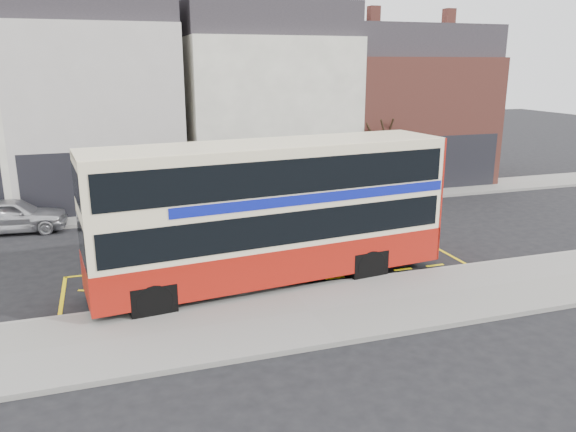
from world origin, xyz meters
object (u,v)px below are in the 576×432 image
object	(u,v)px
car_silver	(12,215)
car_white	(339,194)
street_tree_right	(377,128)
car_grey	(241,201)
double_decker_bus	(272,211)
bus_stop_post	(138,256)

from	to	relation	value
car_silver	car_white	distance (m)	15.22
street_tree_right	car_white	bearing A→B (deg)	-143.69
car_silver	car_grey	world-z (taller)	car_silver
double_decker_bus	car_grey	xyz separation A→B (m)	(1.02, 8.72, -1.77)
bus_stop_post	street_tree_right	bearing A→B (deg)	34.31
car_grey	car_white	bearing A→B (deg)	-86.92
car_silver	car_grey	distance (m)	10.15
car_silver	car_white	world-z (taller)	car_silver
bus_stop_post	car_white	size ratio (longest dim) A/B	0.52
car_silver	car_grey	xyz separation A→B (m)	(10.14, -0.38, -0.05)
double_decker_bus	street_tree_right	bearing A→B (deg)	43.23
car_white	car_silver	bearing A→B (deg)	97.68
double_decker_bus	car_grey	distance (m)	8.96
bus_stop_post	car_grey	xyz separation A→B (m)	(5.42, 9.89, -1.08)
car_white	double_decker_bus	bearing A→B (deg)	154.40
car_silver	street_tree_right	size ratio (longest dim) A/B	0.82
double_decker_bus	street_tree_right	size ratio (longest dim) A/B	2.19
car_grey	car_silver	bearing A→B (deg)	94.17
double_decker_bus	car_white	world-z (taller)	double_decker_bus
car_grey	bus_stop_post	bearing A→B (deg)	157.60
double_decker_bus	car_white	distance (m)	10.54
car_silver	car_grey	bearing A→B (deg)	-87.18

